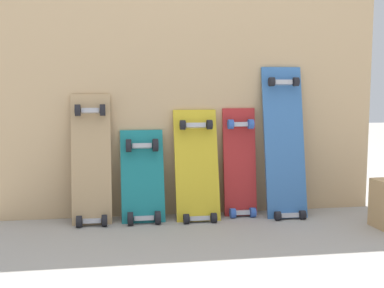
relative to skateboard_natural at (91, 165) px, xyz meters
name	(u,v)px	position (x,y,z in m)	size (l,w,h in m)	color
ground_plane	(190,216)	(0.53, 0.04, -0.30)	(12.00, 12.00, 0.00)	#9E9991
plywood_wall_panel	(188,75)	(0.53, 0.11, 0.47)	(2.12, 0.04, 1.54)	tan
skateboard_natural	(91,165)	(0.00, 0.00, 0.00)	(0.20, 0.21, 0.74)	tan
skateboard_teal	(143,182)	(0.27, -0.01, -0.09)	(0.23, 0.22, 0.54)	#197A7F
skateboard_yellow	(197,172)	(0.56, -0.01, -0.05)	(0.23, 0.23, 0.66)	gold
skateboard_red	(240,168)	(0.80, 0.03, -0.04)	(0.18, 0.16, 0.66)	#B22626
skateboard_blue	(285,148)	(1.04, -0.01, 0.07)	(0.22, 0.24, 0.89)	#386BAD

